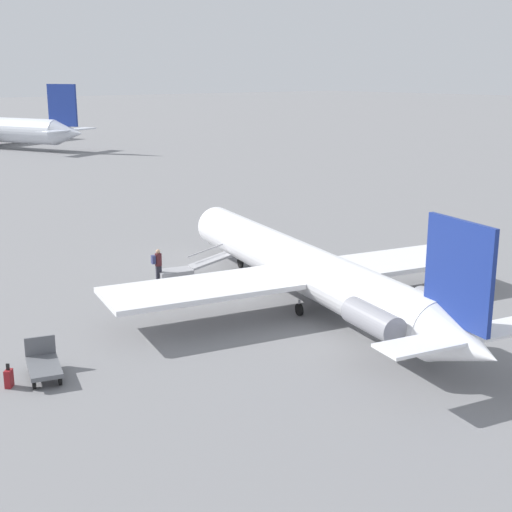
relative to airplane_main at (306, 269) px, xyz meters
The scene contains 7 objects.
ground_plane 1.96m from the airplane_main, 13.14° to the right, with size 600.00×600.00×0.00m, color slate.
airplane_main is the anchor object (origin of this frame).
boarding_stairs 7.93m from the airplane_main, 15.02° to the left, with size 1.89×4.14×1.55m.
passenger 8.52m from the airplane_main, 23.19° to the left, with size 0.40×0.56×1.74m.
luggage_cart 13.06m from the airplane_main, 90.45° to the left, with size 2.42×1.69×1.22m.
suitcase 14.37m from the airplane_main, 90.63° to the left, with size 0.42×0.40×0.88m.
traffic_cone_near_stairs 6.57m from the airplane_main, 53.37° to the left, with size 0.55×0.55×0.61m.
Camera 1 is at (-24.25, 22.29, 10.67)m, focal length 50.00 mm.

